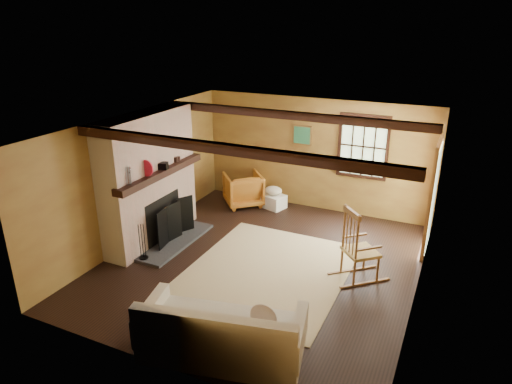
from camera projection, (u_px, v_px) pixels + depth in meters
The scene contains 10 objects.
ground at pixel (262, 263), 7.81m from camera, with size 5.50×5.50×0.00m, color black.
room_envelope at pixel (281, 170), 7.35m from camera, with size 5.02×5.52×2.44m.
fireplace at pixel (151, 184), 8.29m from camera, with size 1.02×2.30×2.40m.
rug at pixel (268, 271), 7.56m from camera, with size 2.50×3.00×0.01m, color #D0BC8A.
rocking_chair at pixel (358, 250), 7.18m from camera, with size 0.96×0.93×1.22m.
sofa at pixel (222, 336), 5.57m from camera, with size 2.15×1.30×0.81m.
firewood_pile at pixel (236, 192), 10.66m from camera, with size 0.69×0.13×0.25m.
laundry_basket at pixel (273, 201), 10.03m from camera, with size 0.50×0.38×0.30m, color white.
basket_pillow at pixel (273, 191), 9.95m from camera, with size 0.39×0.31×0.19m, color silver.
armchair at pixel (243, 189), 10.12m from camera, with size 0.77×0.79×0.72m, color #BF6026.
Camera 1 is at (2.82, -6.24, 3.94)m, focal length 32.00 mm.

